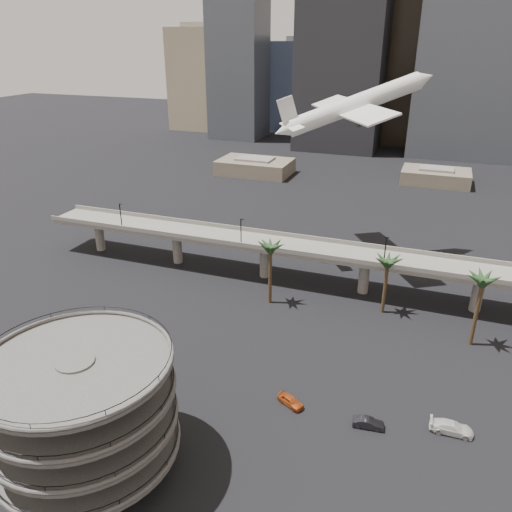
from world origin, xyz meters
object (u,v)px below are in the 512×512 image
(overpass, at_px, (313,253))
(airborne_jet, at_px, (354,105))
(car_a, at_px, (290,401))
(car_c, at_px, (452,427))
(parking_ramp, at_px, (83,406))
(car_b, at_px, (368,423))

(overpass, distance_m, airborne_jet, 33.82)
(airborne_jet, xyz_separation_m, car_a, (3.63, -57.14, -35.06))
(airborne_jet, distance_m, car_c, 70.01)
(car_a, relative_size, car_c, 0.75)
(parking_ramp, relative_size, car_b, 5.11)
(overpass, height_order, car_b, overpass)
(parking_ramp, height_order, car_a, parking_ramp)
(overpass, bearing_deg, parking_ramp, -102.43)
(car_b, distance_m, car_c, 11.20)
(overpass, bearing_deg, car_c, -51.76)
(overpass, xyz_separation_m, car_c, (29.05, -36.86, -6.50))
(airborne_jet, relative_size, car_c, 5.76)
(car_b, bearing_deg, car_a, 79.94)
(car_b, bearing_deg, overpass, 18.02)
(parking_ramp, xyz_separation_m, car_c, (42.05, 22.13, -9.00))
(car_c, bearing_deg, parking_ramp, 115.67)
(airborne_jet, height_order, car_b, airborne_jet)
(airborne_jet, distance_m, car_a, 67.13)
(car_c, bearing_deg, car_a, 93.74)
(parking_ramp, height_order, airborne_jet, airborne_jet)
(parking_ramp, relative_size, car_a, 5.13)
(car_b, bearing_deg, car_c, -81.26)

